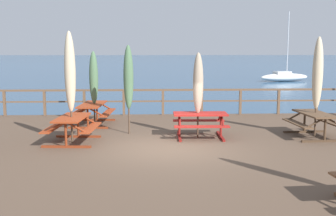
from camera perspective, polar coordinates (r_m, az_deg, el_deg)
name	(u,v)px	position (r m, az deg, el deg)	size (l,w,h in m)	color
ground_plane	(169,175)	(11.73, 0.19, -9.20)	(600.00, 600.00, 0.00)	navy
wooden_deck	(169,162)	(11.62, 0.19, -7.40)	(16.72, 12.39, 0.76)	brown
railing_waterside_far	(163,97)	(17.36, -0.70, 1.49)	(16.52, 0.10, 1.09)	brown
picnic_table_front_left	(314,120)	(13.69, 19.53, -1.51)	(1.50, 1.86, 0.78)	brown
picnic_table_mid_centre	(200,120)	(12.91, 4.45, -1.64)	(1.69, 1.44, 0.78)	maroon
picnic_table_front_right	(92,109)	(15.36, -10.37, -0.17)	(1.52, 2.11, 0.78)	#993819
picnic_table_mid_left	(72,124)	(12.48, -13.07, -2.14)	(1.53, 1.85, 0.78)	#993819
patio_umbrella_tall_front	(318,74)	(13.63, 19.92, 4.47)	(0.32, 0.32, 3.12)	#4C3828
patio_umbrella_tall_mid_left	(198,84)	(12.80, 4.18, 3.36)	(0.32, 0.32, 2.63)	#4C3828
patio_umbrella_short_back	(94,78)	(15.31, -10.21, 4.09)	(0.32, 0.32, 2.67)	#4C3828
patio_umbrella_short_front	(70,72)	(12.28, -13.35, 4.80)	(0.32, 0.32, 3.25)	#4C3828
patio_umbrella_tall_mid_right	(128,78)	(13.36, -5.47, 4.17)	(0.32, 0.32, 2.87)	#4C3828
sailboat_distant	(284,77)	(48.50, 15.72, 4.17)	(6.23, 3.26, 7.72)	white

